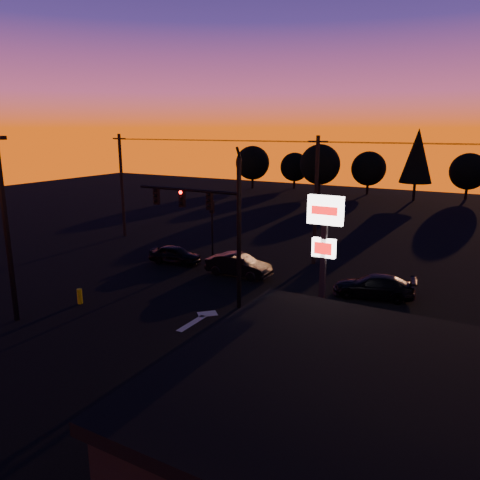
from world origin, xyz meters
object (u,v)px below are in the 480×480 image
object	(u,v)px
car_left	(175,255)
parking_lot_light	(5,218)
bollard	(80,296)
car_mid	(239,265)
suv_parked	(348,388)
secondary_signal	(212,221)
car_right	(374,286)
pylon_sign	(324,241)
traffic_signal_mast	(213,215)

from	to	relation	value
car_left	parking_lot_light	bearing A→B (deg)	168.33
bollard	parking_lot_light	bearing A→B (deg)	-107.77
car_left	car_mid	xyz separation A→B (m)	(5.40, -0.29, 0.08)
car_left	suv_parked	size ratio (longest dim) A/B	0.69
secondary_signal	car_right	world-z (taller)	secondary_signal
parking_lot_light	bollard	xyz separation A→B (m)	(1.02, 3.19, -4.85)
bollard	secondary_signal	bearing A→B (deg)	82.55
pylon_sign	car_mid	world-z (taller)	pylon_sign
traffic_signal_mast	secondary_signal	distance (m)	9.19
car_mid	suv_parked	size ratio (longest dim) A/B	0.80
parking_lot_light	pylon_sign	xyz separation A→B (m)	(14.50, 4.50, -0.36)
parking_lot_light	car_left	distance (m)	13.05
pylon_sign	car_right	bearing A→B (deg)	86.59
traffic_signal_mast	car_mid	xyz separation A→B (m)	(-1.19, 4.89, -4.21)
bollard	suv_parked	distance (m)	16.05
traffic_signal_mast	parking_lot_light	bearing A→B (deg)	-136.63
secondary_signal	bollard	distance (m)	11.65
car_left	traffic_signal_mast	bearing A→B (deg)	-136.07
bollard	car_left	bearing A→B (deg)	91.36
parking_lot_light	bollard	bearing A→B (deg)	72.23
traffic_signal_mast	secondary_signal	size ratio (longest dim) A/B	1.97
secondary_signal	car_right	distance (m)	12.86
traffic_signal_mast	suv_parked	world-z (taller)	traffic_signal_mast
bollard	car_left	world-z (taller)	car_left
traffic_signal_mast	car_left	xyz separation A→B (m)	(-6.59, 5.19, -4.29)
car_right	secondary_signal	bearing A→B (deg)	-112.54
secondary_signal	pylon_sign	world-z (taller)	pylon_sign
car_mid	bollard	bearing A→B (deg)	148.37
traffic_signal_mast	bollard	world-z (taller)	traffic_signal_mast
pylon_sign	car_right	distance (m)	8.76
suv_parked	car_mid	bearing A→B (deg)	110.96
parking_lot_light	car_left	size ratio (longest dim) A/B	2.41
secondary_signal	pylon_sign	bearing A→B (deg)	-39.77
traffic_signal_mast	car_right	world-z (taller)	traffic_signal_mast
pylon_sign	bollard	distance (m)	14.27
secondary_signal	car_mid	world-z (taller)	secondary_signal
parking_lot_light	car_left	world-z (taller)	parking_lot_light
traffic_signal_mast	parking_lot_light	distance (m)	10.19
bollard	pylon_sign	bearing A→B (deg)	5.54
pylon_sign	car_mid	xyz separation A→B (m)	(-8.29, 7.39, -4.19)
suv_parked	bollard	bearing A→B (deg)	148.39
pylon_sign	bollard	size ratio (longest dim) A/B	8.06
car_left	car_mid	world-z (taller)	car_mid
secondary_signal	parking_lot_light	world-z (taller)	parking_lot_light
traffic_signal_mast	bollard	size ratio (longest dim) A/B	10.17
parking_lot_light	pylon_sign	bearing A→B (deg)	17.23
car_left	car_right	bearing A→B (deg)	-98.00
bollard	suv_parked	world-z (taller)	suv_parked
pylon_sign	parking_lot_light	bearing A→B (deg)	-162.77
secondary_signal	car_mid	distance (m)	5.01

